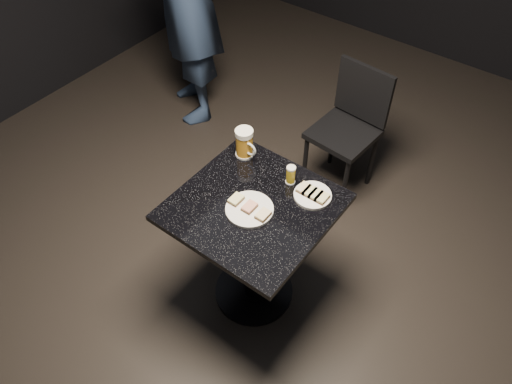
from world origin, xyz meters
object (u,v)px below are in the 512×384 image
plate_small (313,195)px  beer_mug (245,143)px  beer_tumbler (291,175)px  table (254,237)px  plate_large (249,209)px  chair (350,123)px

plate_small → beer_mug: 0.44m
beer_tumbler → plate_small: bearing=-6.3°
table → beer_mug: beer_mug is taller
plate_large → table: 0.25m
chair → plate_small: bearing=-73.6°
plate_small → chair: size_ratio=0.21×
plate_large → plate_small: (0.18, 0.25, 0.00)m
plate_large → beer_tumbler: 0.27m
table → beer_mug: 0.47m
table → beer_tumbler: beer_tumbler is taller
table → chair: (-0.07, 1.08, -0.01)m
table → beer_tumbler: (0.05, 0.23, 0.29)m
plate_small → table: (-0.19, -0.21, -0.25)m
chair → beer_tumbler: bearing=-82.0°
beer_mug → beer_tumbler: size_ratio=1.61×
table → beer_tumbler: bearing=76.8°
plate_large → beer_mug: beer_mug is taller
plate_small → beer_mug: (-0.43, 0.04, 0.07)m
plate_small → chair: (-0.26, 0.87, -0.26)m
plate_small → beer_mug: beer_mug is taller
plate_large → table: size_ratio=0.30×
plate_large → beer_tumbler: beer_tumbler is taller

